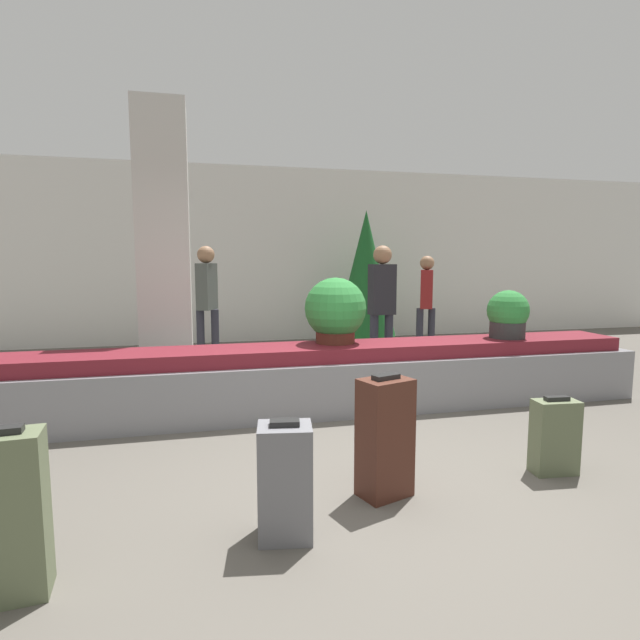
{
  "coord_description": "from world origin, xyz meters",
  "views": [
    {
      "loc": [
        -1.13,
        -3.0,
        1.48
      ],
      "look_at": [
        0.0,
        1.73,
        0.91
      ],
      "focal_mm": 28.0,
      "sensor_mm": 36.0,
      "label": 1
    }
  ],
  "objects_px": {
    "potted_plant_0": "(508,315)",
    "traveler_1": "(382,299)",
    "suitcase_1": "(555,437)",
    "decorated_tree": "(366,274)",
    "suitcase_0": "(385,437)",
    "potted_plant_1": "(335,311)",
    "pillar": "(164,251)",
    "traveler_0": "(207,295)",
    "suitcase_3": "(285,481)",
    "traveler_2": "(426,297)",
    "suitcase_4": "(7,516)"
  },
  "relations": [
    {
      "from": "suitcase_1",
      "to": "suitcase_3",
      "type": "bearing_deg",
      "value": -163.64
    },
    {
      "from": "pillar",
      "to": "suitcase_0",
      "type": "height_order",
      "value": "pillar"
    },
    {
      "from": "suitcase_1",
      "to": "decorated_tree",
      "type": "bearing_deg",
      "value": 90.96
    },
    {
      "from": "suitcase_0",
      "to": "suitcase_3",
      "type": "height_order",
      "value": "suitcase_0"
    },
    {
      "from": "potted_plant_0",
      "to": "traveler_2",
      "type": "height_order",
      "value": "traveler_2"
    },
    {
      "from": "traveler_0",
      "to": "suitcase_3",
      "type": "bearing_deg",
      "value": 31.6
    },
    {
      "from": "potted_plant_0",
      "to": "potted_plant_1",
      "type": "height_order",
      "value": "potted_plant_1"
    },
    {
      "from": "pillar",
      "to": "suitcase_3",
      "type": "height_order",
      "value": "pillar"
    },
    {
      "from": "traveler_1",
      "to": "traveler_2",
      "type": "bearing_deg",
      "value": -140.74
    },
    {
      "from": "pillar",
      "to": "traveler_1",
      "type": "relative_size",
      "value": 1.9
    },
    {
      "from": "decorated_tree",
      "to": "suitcase_4",
      "type": "bearing_deg",
      "value": -121.38
    },
    {
      "from": "suitcase_3",
      "to": "suitcase_4",
      "type": "height_order",
      "value": "suitcase_4"
    },
    {
      "from": "potted_plant_1",
      "to": "decorated_tree",
      "type": "bearing_deg",
      "value": 66.8
    },
    {
      "from": "suitcase_1",
      "to": "potted_plant_0",
      "type": "xyz_separation_m",
      "value": [
        0.83,
        1.83,
        0.65
      ]
    },
    {
      "from": "suitcase_0",
      "to": "traveler_1",
      "type": "xyz_separation_m",
      "value": [
        1.14,
        3.13,
        0.63
      ]
    },
    {
      "from": "suitcase_3",
      "to": "traveler_1",
      "type": "xyz_separation_m",
      "value": [
        1.83,
        3.46,
        0.69
      ]
    },
    {
      "from": "traveler_0",
      "to": "potted_plant_1",
      "type": "bearing_deg",
      "value": 56.07
    },
    {
      "from": "suitcase_3",
      "to": "potted_plant_0",
      "type": "bearing_deg",
      "value": 47.0
    },
    {
      "from": "potted_plant_0",
      "to": "decorated_tree",
      "type": "height_order",
      "value": "decorated_tree"
    },
    {
      "from": "potted_plant_0",
      "to": "potted_plant_1",
      "type": "bearing_deg",
      "value": 176.54
    },
    {
      "from": "potted_plant_1",
      "to": "traveler_2",
      "type": "relative_size",
      "value": 0.42
    },
    {
      "from": "suitcase_0",
      "to": "traveler_1",
      "type": "height_order",
      "value": "traveler_1"
    },
    {
      "from": "pillar",
      "to": "potted_plant_0",
      "type": "xyz_separation_m",
      "value": [
        3.6,
        -1.14,
        -0.69
      ]
    },
    {
      "from": "decorated_tree",
      "to": "traveler_2",
      "type": "bearing_deg",
      "value": -62.6
    },
    {
      "from": "pillar",
      "to": "potted_plant_0",
      "type": "bearing_deg",
      "value": -17.61
    },
    {
      "from": "suitcase_0",
      "to": "suitcase_1",
      "type": "height_order",
      "value": "suitcase_0"
    },
    {
      "from": "suitcase_1",
      "to": "traveler_1",
      "type": "bearing_deg",
      "value": 98.14
    },
    {
      "from": "traveler_1",
      "to": "traveler_2",
      "type": "height_order",
      "value": "traveler_1"
    },
    {
      "from": "potted_plant_1",
      "to": "traveler_0",
      "type": "height_order",
      "value": "traveler_0"
    },
    {
      "from": "pillar",
      "to": "traveler_0",
      "type": "distance_m",
      "value": 1.45
    },
    {
      "from": "traveler_0",
      "to": "traveler_2",
      "type": "relative_size",
      "value": 1.08
    },
    {
      "from": "traveler_0",
      "to": "suitcase_0",
      "type": "bearing_deg",
      "value": 41.02
    },
    {
      "from": "decorated_tree",
      "to": "potted_plant_0",
      "type": "bearing_deg",
      "value": -83.87
    },
    {
      "from": "suitcase_3",
      "to": "decorated_tree",
      "type": "distance_m",
      "value": 6.38
    },
    {
      "from": "suitcase_0",
      "to": "traveler_2",
      "type": "bearing_deg",
      "value": 42.66
    },
    {
      "from": "suitcase_1",
      "to": "pillar",
      "type": "bearing_deg",
      "value": 138.55
    },
    {
      "from": "potted_plant_0",
      "to": "traveler_1",
      "type": "xyz_separation_m",
      "value": [
        -0.97,
        1.26,
        0.1
      ]
    },
    {
      "from": "potted_plant_0",
      "to": "decorated_tree",
      "type": "bearing_deg",
      "value": 96.13
    },
    {
      "from": "traveler_0",
      "to": "pillar",
      "type": "bearing_deg",
      "value": 6.9
    },
    {
      "from": "suitcase_1",
      "to": "traveler_0",
      "type": "xyz_separation_m",
      "value": [
        -2.3,
        4.21,
        0.75
      ]
    },
    {
      "from": "suitcase_1",
      "to": "traveler_1",
      "type": "height_order",
      "value": "traveler_1"
    },
    {
      "from": "suitcase_0",
      "to": "decorated_tree",
      "type": "height_order",
      "value": "decorated_tree"
    },
    {
      "from": "pillar",
      "to": "potted_plant_1",
      "type": "xyz_separation_m",
      "value": [
        1.7,
        -1.03,
        -0.62
      ]
    },
    {
      "from": "suitcase_4",
      "to": "potted_plant_1",
      "type": "bearing_deg",
      "value": 43.73
    },
    {
      "from": "suitcase_4",
      "to": "potted_plant_0",
      "type": "relative_size",
      "value": 1.51
    },
    {
      "from": "traveler_0",
      "to": "decorated_tree",
      "type": "height_order",
      "value": "decorated_tree"
    },
    {
      "from": "potted_plant_0",
      "to": "traveler_0",
      "type": "bearing_deg",
      "value": 142.73
    },
    {
      "from": "suitcase_1",
      "to": "suitcase_4",
      "type": "distance_m",
      "value": 3.29
    },
    {
      "from": "potted_plant_1",
      "to": "traveler_1",
      "type": "relative_size",
      "value": 0.39
    },
    {
      "from": "traveler_0",
      "to": "decorated_tree",
      "type": "distance_m",
      "value": 3.02
    }
  ]
}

